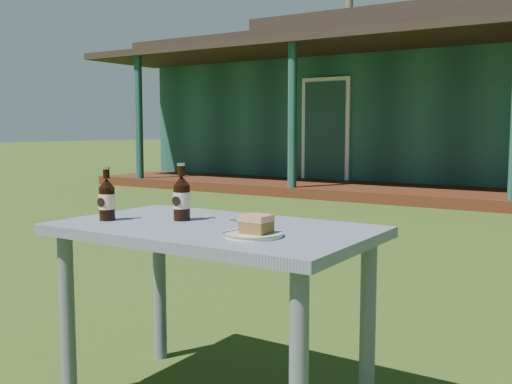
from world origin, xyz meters
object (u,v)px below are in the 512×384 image
Objects in this scene: cola_bottle_near at (182,198)px; plate at (253,234)px; cafe_table at (213,251)px; cake_slice at (257,224)px; cola_bottle_far at (107,199)px.

plate is at bearing -18.53° from cola_bottle_near.
cafe_table is 0.33m from cake_slice.
cake_slice is 0.43× the size of cola_bottle_far.
cola_bottle_near is at bearing 161.61° from cake_slice.
cake_slice is 0.48m from cola_bottle_near.
cola_bottle_far reaches higher than cafe_table.
plate is 0.69m from cola_bottle_far.
cola_bottle_far is (-0.70, -0.01, 0.04)m from cake_slice.
plate is at bearing -24.27° from cafe_table.
cola_bottle_far is at bearing -178.77° from plate.
cola_bottle_near is 1.07× the size of cola_bottle_far.
cola_bottle_far is (-0.69, -0.01, 0.08)m from plate.
cake_slice is at bearing 0.88° from cola_bottle_far.
cafe_table is at bearing 156.25° from cake_slice.
cola_bottle_far is (-0.43, -0.13, 0.19)m from cafe_table.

